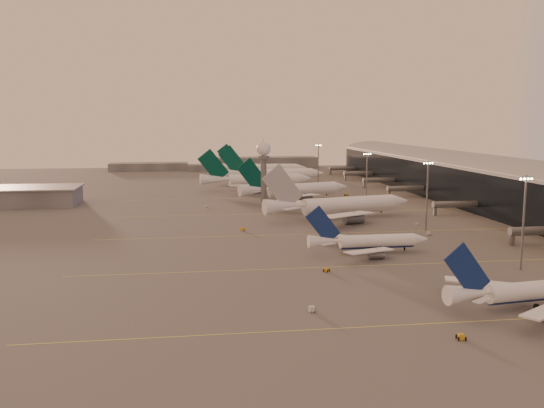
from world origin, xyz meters
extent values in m
plane|color=#555352|center=(0.00, 0.00, 0.00)|extent=(700.00, 700.00, 0.00)
cube|color=#EEE254|center=(30.00, -35.00, 0.01)|extent=(180.00, 0.25, 0.02)
cube|color=#EEE254|center=(30.00, 10.00, 0.01)|extent=(180.00, 0.25, 0.02)
cube|color=#EEE254|center=(30.00, 55.00, 0.01)|extent=(180.00, 0.25, 0.02)
cube|color=#EEE254|center=(30.00, 100.00, 0.01)|extent=(180.00, 0.25, 0.02)
cube|color=#EEE254|center=(30.00, 150.00, 0.01)|extent=(180.00, 0.25, 0.02)
cube|color=black|center=(108.00, 110.00, 9.00)|extent=(36.00, 360.00, 18.00)
cylinder|color=gray|center=(108.00, 110.00, 18.00)|extent=(10.08, 360.00, 10.08)
cube|color=gray|center=(108.00, 110.00, 18.20)|extent=(40.00, 362.00, 0.80)
cylinder|color=slate|center=(82.00, 28.00, 4.50)|extent=(22.00, 2.80, 2.80)
cube|color=slate|center=(72.00, 28.00, 2.20)|extent=(1.20, 1.20, 4.40)
cylinder|color=slate|center=(82.00, 86.00, 4.50)|extent=(22.00, 2.80, 2.80)
cube|color=slate|center=(72.00, 86.00, 2.20)|extent=(1.20, 1.20, 4.40)
cylinder|color=slate|center=(82.00, 142.00, 4.50)|extent=(22.00, 2.80, 2.80)
cube|color=slate|center=(72.00, 142.00, 2.20)|extent=(1.20, 1.20, 4.40)
cylinder|color=slate|center=(82.00, 184.00, 4.50)|extent=(22.00, 2.80, 2.80)
cube|color=slate|center=(72.00, 184.00, 2.20)|extent=(1.20, 1.20, 4.40)
cylinder|color=slate|center=(82.00, 226.00, 4.50)|extent=(22.00, 2.80, 2.80)
cube|color=slate|center=(72.00, 226.00, 2.20)|extent=(1.20, 1.20, 4.40)
cylinder|color=slate|center=(82.00, 266.00, 4.50)|extent=(22.00, 2.80, 2.80)
cube|color=slate|center=(72.00, 266.00, 2.20)|extent=(1.20, 1.20, 4.40)
cylinder|color=slate|center=(5.00, 120.00, 11.00)|extent=(2.60, 2.60, 22.00)
cylinder|color=slate|center=(5.00, 120.00, 22.50)|extent=(5.20, 5.20, 1.20)
sphere|color=white|center=(5.00, 120.00, 26.40)|extent=(6.40, 6.40, 6.40)
cylinder|color=slate|center=(5.00, 120.00, 30.10)|extent=(0.16, 0.16, 2.00)
cylinder|color=slate|center=(58.00, 0.00, 12.50)|extent=(0.56, 0.56, 25.00)
cube|color=slate|center=(58.00, 0.00, 24.50)|extent=(3.60, 0.25, 0.25)
sphere|color=#FFEABF|center=(56.50, 0.00, 24.10)|extent=(0.56, 0.56, 0.56)
sphere|color=#FFEABF|center=(57.50, 0.00, 24.10)|extent=(0.56, 0.56, 0.56)
sphere|color=#FFEABF|center=(58.50, 0.00, 24.10)|extent=(0.56, 0.56, 0.56)
sphere|color=#FFEABF|center=(59.50, 0.00, 24.10)|extent=(0.56, 0.56, 0.56)
cylinder|color=slate|center=(55.00, 55.00, 12.50)|extent=(0.56, 0.56, 25.00)
cube|color=slate|center=(55.00, 55.00, 24.50)|extent=(3.60, 0.25, 0.25)
sphere|color=#FFEABF|center=(53.50, 55.00, 24.10)|extent=(0.56, 0.56, 0.56)
sphere|color=#FFEABF|center=(54.50, 55.00, 24.10)|extent=(0.56, 0.56, 0.56)
sphere|color=#FFEABF|center=(55.50, 55.00, 24.10)|extent=(0.56, 0.56, 0.56)
sphere|color=#FFEABF|center=(56.50, 55.00, 24.10)|extent=(0.56, 0.56, 0.56)
cylinder|color=slate|center=(50.00, 110.00, 12.50)|extent=(0.56, 0.56, 25.00)
cube|color=slate|center=(50.00, 110.00, 24.50)|extent=(3.60, 0.25, 0.25)
sphere|color=#FFEABF|center=(48.50, 110.00, 24.10)|extent=(0.56, 0.56, 0.56)
sphere|color=#FFEABF|center=(49.50, 110.00, 24.10)|extent=(0.56, 0.56, 0.56)
sphere|color=#FFEABF|center=(50.50, 110.00, 24.10)|extent=(0.56, 0.56, 0.56)
sphere|color=#FFEABF|center=(51.50, 110.00, 24.10)|extent=(0.56, 0.56, 0.56)
cylinder|color=slate|center=(48.00, 200.00, 12.50)|extent=(0.56, 0.56, 25.00)
cube|color=slate|center=(48.00, 200.00, 24.50)|extent=(3.60, 0.25, 0.25)
sphere|color=#FFEABF|center=(46.50, 200.00, 24.10)|extent=(0.56, 0.56, 0.56)
sphere|color=#FFEABF|center=(47.50, 200.00, 24.10)|extent=(0.56, 0.56, 0.56)
sphere|color=#FFEABF|center=(48.50, 200.00, 24.10)|extent=(0.56, 0.56, 0.56)
sphere|color=#FFEABF|center=(49.50, 200.00, 24.10)|extent=(0.56, 0.56, 0.56)
cube|color=slate|center=(-60.00, 320.00, 3.00)|extent=(60.00, 18.00, 6.00)
cube|color=slate|center=(30.00, 330.00, 4.50)|extent=(90.00, 20.00, 9.00)
cube|color=slate|center=(-10.00, 310.00, 2.50)|extent=(40.00, 15.00, 5.00)
cylinder|color=white|center=(44.00, -28.86, 3.23)|extent=(23.59, 6.92, 3.96)
cylinder|color=navy|center=(44.00, -28.86, 2.34)|extent=(22.98, 5.76, 2.85)
cone|color=white|center=(27.62, -30.99, 3.73)|extent=(10.19, 5.18, 3.96)
cube|color=white|center=(37.08, -19.93, 2.54)|extent=(17.13, 9.58, 1.25)
cylinder|color=slate|center=(40.18, -21.85, 0.73)|extent=(4.80, 3.13, 2.58)
cube|color=slate|center=(40.18, -21.85, 1.85)|extent=(0.34, 0.30, 1.58)
cube|color=navy|center=(27.14, -31.05, 8.63)|extent=(10.83, 1.76, 11.81)
cube|color=white|center=(28.23, -35.45, 3.83)|extent=(4.69, 3.89, 0.26)
cube|color=white|center=(27.07, -26.51, 3.83)|extent=(4.81, 3.04, 0.26)
cylinder|color=black|center=(41.84, -26.83, 0.57)|extent=(1.20, 0.66, 1.15)
cylinder|color=black|center=(42.43, -31.38, 0.57)|extent=(1.20, 0.66, 1.15)
cylinder|color=white|center=(26.75, 24.08, 3.15)|extent=(22.72, 4.27, 3.86)
cylinder|color=navy|center=(26.75, 24.08, 2.28)|extent=(22.25, 3.18, 2.78)
cone|color=white|center=(40.27, 24.33, 3.15)|extent=(4.45, 3.94, 3.86)
cone|color=white|center=(10.68, 23.79, 3.63)|extent=(9.57, 4.03, 3.86)
cube|color=white|center=(21.36, 14.49, 2.47)|extent=(16.17, 11.27, 1.21)
cylinder|color=slate|center=(24.08, 16.79, 0.71)|extent=(4.43, 2.59, 2.51)
cube|color=slate|center=(24.08, 16.79, 1.80)|extent=(0.31, 0.26, 1.54)
cube|color=white|center=(21.02, 33.47, 2.47)|extent=(16.33, 10.81, 1.21)
cylinder|color=slate|center=(23.82, 31.28, 0.71)|extent=(4.43, 2.59, 2.51)
cube|color=slate|center=(23.82, 31.28, 1.80)|extent=(0.31, 0.26, 1.54)
cube|color=navy|center=(10.20, 23.78, 8.40)|extent=(10.59, 0.55, 11.49)
cube|color=white|center=(10.79, 19.41, 3.72)|extent=(4.65, 3.46, 0.25)
cube|color=white|center=(10.63, 28.18, 3.72)|extent=(4.67, 3.34, 0.25)
cylinder|color=black|center=(35.36, 24.24, 0.51)|extent=(0.51, 0.51, 1.01)
cylinder|color=black|center=(24.88, 26.28, 0.56)|extent=(1.13, 0.53, 1.12)
cylinder|color=black|center=(24.96, 21.82, 0.56)|extent=(1.13, 0.53, 1.12)
cylinder|color=white|center=(35.17, 85.12, 4.27)|extent=(39.81, 14.93, 6.16)
cylinder|color=white|center=(35.17, 85.12, 2.89)|extent=(38.65, 13.07, 4.44)
cone|color=white|center=(58.09, 90.45, 4.27)|extent=(8.83, 7.73, 6.16)
cone|color=white|center=(7.91, 78.79, 5.04)|extent=(17.50, 9.75, 6.16)
cube|color=white|center=(29.51, 66.97, 3.20)|extent=(25.65, 23.54, 1.83)
cylinder|color=slate|center=(33.28, 71.83, 0.70)|extent=(8.34, 5.63, 4.01)
cube|color=slate|center=(33.28, 71.83, 2.12)|extent=(0.35, 0.31, 2.46)
cube|color=white|center=(22.09, 98.92, 3.20)|extent=(29.04, 13.63, 1.83)
cylinder|color=slate|center=(27.61, 96.22, 0.70)|extent=(8.34, 5.63, 4.01)
cube|color=slate|center=(27.61, 96.22, 2.12)|extent=(0.35, 0.31, 2.46)
cube|color=#A9ACB1|center=(7.10, 78.60, 12.32)|extent=(16.72, 4.20, 18.29)
cube|color=white|center=(9.31, 71.28, 5.20)|extent=(7.73, 7.03, 0.25)
cube|color=white|center=(5.86, 86.15, 5.20)|extent=(8.08, 4.50, 0.25)
cylinder|color=black|center=(49.77, 88.52, 0.50)|extent=(0.50, 0.50, 0.99)
cylinder|color=black|center=(31.57, 86.53, 0.55)|extent=(1.18, 0.73, 1.09)
cylinder|color=black|center=(32.56, 82.27, 0.55)|extent=(1.18, 0.73, 1.09)
cylinder|color=white|center=(26.97, 140.85, 4.11)|extent=(36.30, 15.33, 5.82)
cylinder|color=white|center=(26.97, 140.85, 2.80)|extent=(35.17, 13.57, 4.19)
cone|color=white|center=(47.69, 146.66, 4.11)|extent=(8.29, 7.49, 5.82)
cone|color=white|center=(2.32, 133.95, 4.84)|extent=(16.13, 9.68, 5.82)
cube|color=white|center=(22.50, 123.85, 3.09)|extent=(23.14, 22.47, 1.72)
cylinder|color=slate|center=(25.79, 128.49, 0.70)|extent=(7.74, 5.52, 3.78)
cube|color=slate|center=(25.79, 128.49, 2.08)|extent=(0.36, 0.32, 2.33)
cube|color=white|center=(14.32, 153.06, 3.09)|extent=(26.88, 11.53, 1.72)
cylinder|color=slate|center=(19.53, 150.80, 0.70)|extent=(7.74, 5.52, 3.78)
cube|color=slate|center=(19.53, 150.80, 2.08)|extent=(0.36, 0.32, 2.33)
cube|color=#023D31|center=(1.59, 133.74, 11.79)|extent=(15.50, 4.66, 17.21)
cube|color=white|center=(3.96, 127.16, 4.98)|extent=(6.96, 6.60, 0.25)
cube|color=white|center=(0.19, 140.60, 4.98)|extent=(7.34, 3.83, 0.25)
cylinder|color=black|center=(40.16, 144.55, 0.50)|extent=(0.50, 0.50, 1.00)
cylinder|color=black|center=(23.57, 142.19, 0.55)|extent=(1.20, 0.78, 1.10)
cylinder|color=black|center=(24.76, 137.94, 0.55)|extent=(1.20, 0.78, 1.10)
cylinder|color=white|center=(13.39, 183.67, 4.48)|extent=(39.69, 9.31, 6.34)
cylinder|color=white|center=(13.39, 183.67, 3.06)|extent=(38.77, 7.48, 4.57)
cone|color=white|center=(36.79, 185.45, 4.48)|extent=(8.07, 6.90, 6.34)
cone|color=white|center=(-14.43, 181.55, 5.28)|extent=(16.92, 7.58, 6.34)
cube|color=white|center=(4.99, 166.44, 3.37)|extent=(27.66, 20.87, 1.88)
cylinder|color=slate|center=(9.49, 170.71, 0.77)|extent=(7.90, 4.69, 4.12)
cube|color=slate|center=(9.49, 170.71, 2.26)|extent=(0.35, 0.30, 2.54)
cube|color=white|center=(2.47, 199.42, 3.37)|extent=(28.80, 17.51, 1.88)
cylinder|color=slate|center=(7.57, 195.89, 0.77)|extent=(7.90, 4.69, 4.12)
cube|color=slate|center=(7.57, 195.89, 2.26)|extent=(0.35, 0.30, 2.54)
cube|color=#023D31|center=(-15.26, 181.49, 12.85)|extent=(17.43, 1.71, 18.77)
cube|color=white|center=(-14.13, 173.94, 5.43)|extent=(8.01, 6.31, 0.27)
cube|color=white|center=(-15.29, 189.12, 5.43)|extent=(8.13, 5.46, 0.27)
cylinder|color=black|center=(28.29, 184.80, 0.55)|extent=(0.55, 0.55, 1.09)
cylinder|color=black|center=(10.05, 185.83, 0.60)|extent=(1.24, 0.64, 1.20)
cylinder|color=black|center=(10.41, 181.03, 0.60)|extent=(1.24, 0.64, 1.20)
cylinder|color=white|center=(27.14, 215.37, 4.57)|extent=(40.22, 7.30, 6.47)
cylinder|color=white|center=(27.14, 215.37, 3.12)|extent=(39.38, 5.47, 4.66)
cone|color=white|center=(51.06, 215.87, 4.57)|extent=(7.89, 6.63, 6.47)
cone|color=white|center=(-1.31, 214.78, 5.38)|extent=(16.94, 6.81, 6.47)
cube|color=white|center=(17.61, 198.31, 3.44)|extent=(28.70, 20.08, 1.91)
cylinder|color=slate|center=(22.44, 202.40, 0.78)|extent=(7.85, 4.36, 4.20)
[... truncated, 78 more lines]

